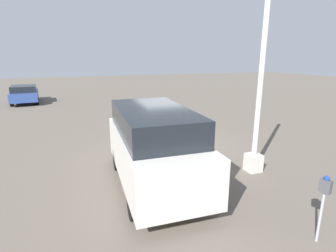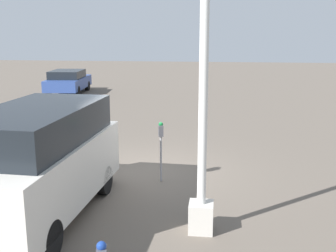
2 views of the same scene
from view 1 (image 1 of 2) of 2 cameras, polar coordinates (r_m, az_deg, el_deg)
ground_plane at (r=10.52m, az=0.49°, el=-4.57°), size 80.00×80.00×0.00m
parking_meter_near at (r=9.98m, az=4.50°, el=0.82°), size 0.22×0.15×1.48m
parking_meter_far at (r=5.84m, az=30.86°, el=-12.55°), size 0.22×0.15×1.40m
lamp_post at (r=8.35m, az=18.82°, el=1.13°), size 0.44×0.44×5.24m
parked_van at (r=7.18m, az=-2.97°, el=-4.22°), size 4.59×2.18×2.17m
car_distant at (r=23.05m, az=-28.79°, el=6.19°), size 4.09×2.15×1.36m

